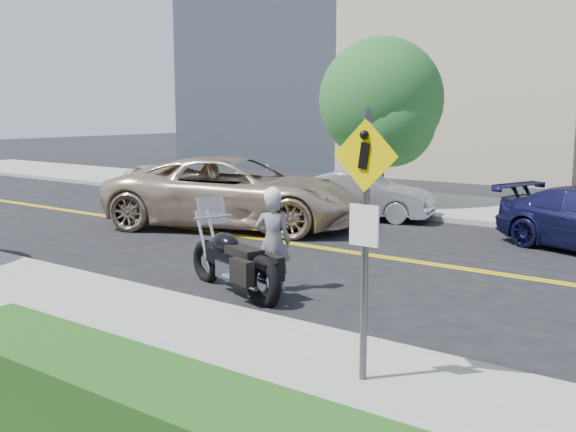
# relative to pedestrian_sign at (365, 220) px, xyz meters

# --- Properties ---
(ground_plane) EXTENTS (120.00, 120.00, 0.00)m
(ground_plane) POSITION_rel_pedestrian_sign_xyz_m (-4.20, 6.31, -1.96)
(ground_plane) COLOR black
(ground_plane) RESTS_ON ground
(sidewalk_near) EXTENTS (60.00, 5.00, 0.15)m
(sidewalk_near) POSITION_rel_pedestrian_sign_xyz_m (-4.20, -1.19, -1.89)
(sidewalk_near) COLOR #9E9B91
(sidewalk_near) RESTS_ON ground_plane
(sidewalk_far) EXTENTS (60.00, 5.00, 0.15)m
(sidewalk_far) POSITION_rel_pedestrian_sign_xyz_m (-4.20, 13.81, -1.89)
(sidewalk_far) COLOR #9E9B91
(sidewalk_far) RESTS_ON ground_plane
(pedestrian_sign) EXTENTS (0.78, 0.08, 3.00)m
(pedestrian_sign) POSITION_rel_pedestrian_sign_xyz_m (0.00, 0.00, 0.00)
(pedestrian_sign) COLOR #4C4C51
(pedestrian_sign) RESTS_ON sidewalk_near
(motorcyclist) EXTENTS (0.75, 0.66, 1.82)m
(motorcyclist) POSITION_rel_pedestrian_sign_xyz_m (-3.48, 2.81, -1.05)
(motorcyclist) COLOR silver
(motorcyclist) RESTS_ON ground
(motorcycle) EXTENTS (2.75, 1.55, 1.60)m
(motorcycle) POSITION_rel_pedestrian_sign_xyz_m (-3.92, 2.27, -1.16)
(motorcycle) COLOR black
(motorcycle) RESTS_ON ground
(suv) EXTENTS (7.49, 5.43, 1.89)m
(suv) POSITION_rel_pedestrian_sign_xyz_m (-8.25, 7.24, -1.01)
(suv) COLOR tan
(suv) RESTS_ON ground
(parked_car_white) EXTENTS (3.76, 2.22, 1.20)m
(parked_car_white) POSITION_rel_pedestrian_sign_xyz_m (-14.77, 10.41, -1.36)
(parked_car_white) COLOR silver
(parked_car_white) RESTS_ON ground
(parked_car_silver) EXTENTS (4.36, 2.49, 1.36)m
(parked_car_silver) POSITION_rel_pedestrian_sign_xyz_m (-6.27, 10.49, -1.28)
(parked_car_silver) COLOR #A9AAB0
(parked_car_silver) RESTS_ON ground
(tree_far_a) EXTENTS (3.97, 3.97, 5.43)m
(tree_far_a) POSITION_rel_pedestrian_sign_xyz_m (-7.07, 12.98, 1.48)
(tree_far_a) COLOR #382619
(tree_far_a) RESTS_ON ground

